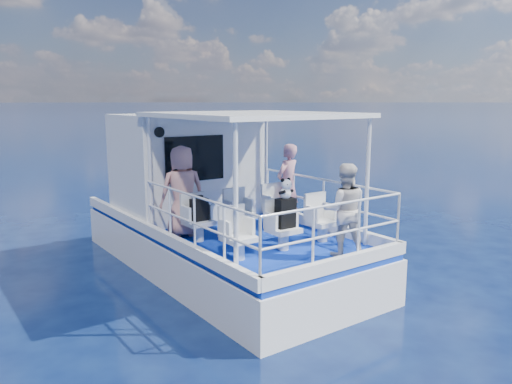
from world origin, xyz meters
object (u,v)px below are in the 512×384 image
at_px(passenger_port_fwd, 182,191).
at_px(panda, 286,188).
at_px(backpack_center, 286,213).
at_px(passenger_stbd_aft, 344,210).

distance_m(passenger_port_fwd, panda, 2.05).
distance_m(backpack_center, panda, 0.42).
relative_size(passenger_port_fwd, backpack_center, 3.38).
distance_m(passenger_port_fwd, passenger_stbd_aft, 3.01).
bearing_deg(passenger_stbd_aft, backpack_center, -17.73).
relative_size(backpack_center, panda, 1.44).
distance_m(passenger_port_fwd, backpack_center, 2.04).
relative_size(passenger_port_fwd, passenger_stbd_aft, 1.12).
height_order(passenger_stbd_aft, panda, passenger_stbd_aft).
bearing_deg(backpack_center, panda, -139.64).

